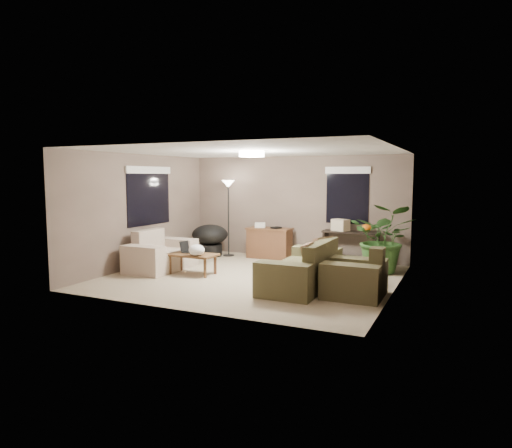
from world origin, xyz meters
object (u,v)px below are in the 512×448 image
at_px(floor_lamp, 228,193).
at_px(main_sofa, 304,271).
at_px(loveseat, 160,256).
at_px(desk, 269,243).
at_px(houseplant, 384,246).
at_px(papasan_chair, 210,238).
at_px(console_table, 351,245).
at_px(armchair, 355,279).
at_px(cat_scratching_post, 374,280).
at_px(coffee_table, 192,257).

bearing_deg(floor_lamp, main_sofa, -39.63).
relative_size(loveseat, desk, 1.45).
bearing_deg(houseplant, papasan_chair, 177.20).
height_order(desk, console_table, same).
relative_size(loveseat, console_table, 1.23).
relative_size(desk, console_table, 0.85).
relative_size(armchair, floor_lamp, 0.52).
bearing_deg(houseplant, main_sofa, -120.26).
height_order(houseplant, cat_scratching_post, houseplant).
relative_size(floor_lamp, cat_scratching_post, 3.82).
bearing_deg(armchair, console_table, 104.64).
height_order(floor_lamp, cat_scratching_post, floor_lamp).
height_order(loveseat, floor_lamp, floor_lamp).
bearing_deg(floor_lamp, desk, 5.82).
relative_size(loveseat, papasan_chair, 1.40).
xyz_separation_m(main_sofa, loveseat, (-3.35, 0.20, 0.00)).
height_order(desk, floor_lamp, floor_lamp).
bearing_deg(armchair, floor_lamp, 145.75).
bearing_deg(armchair, cat_scratching_post, 58.46).
relative_size(papasan_chair, floor_lamp, 0.60).
bearing_deg(loveseat, houseplant, 20.76).
bearing_deg(main_sofa, loveseat, 176.52).
bearing_deg(floor_lamp, cat_scratching_post, -28.51).
xyz_separation_m(console_table, floor_lamp, (-3.05, -0.27, 1.16)).
bearing_deg(houseplant, loveseat, -159.24).
xyz_separation_m(coffee_table, houseplant, (3.55, 1.80, 0.21)).
relative_size(armchair, coffee_table, 1.00).
height_order(desk, papasan_chair, papasan_chair).
height_order(papasan_chair, cat_scratching_post, papasan_chair).
distance_m(coffee_table, desk, 2.45).
distance_m(armchair, cat_scratching_post, 0.47).
distance_m(loveseat, cat_scratching_post, 4.58).
distance_m(armchair, papasan_chair, 4.83).
height_order(main_sofa, floor_lamp, floor_lamp).
height_order(armchair, floor_lamp, floor_lamp).
relative_size(coffee_table, cat_scratching_post, 2.00).
bearing_deg(console_table, papasan_chair, -171.96).
height_order(main_sofa, desk, main_sofa).
xyz_separation_m(desk, floor_lamp, (-1.08, -0.11, 1.22)).
relative_size(loveseat, floor_lamp, 0.84).
relative_size(console_table, houseplant, 0.90).
bearing_deg(floor_lamp, papasan_chair, -151.89).
xyz_separation_m(floor_lamp, houseplant, (3.91, -0.43, -1.03)).
bearing_deg(coffee_table, papasan_chair, 110.91).
relative_size(coffee_table, houseplant, 0.69).
height_order(main_sofa, console_table, main_sofa).
xyz_separation_m(desk, houseplant, (2.83, -0.54, 0.19)).
relative_size(main_sofa, cat_scratching_post, 4.40).
bearing_deg(papasan_chair, armchair, -29.32).
xyz_separation_m(armchair, houseplant, (0.11, 2.15, 0.27)).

